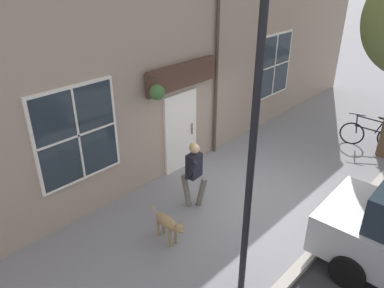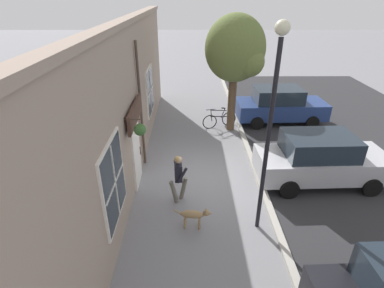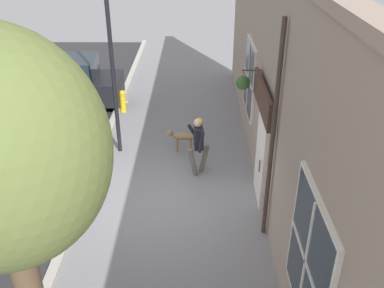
{
  "view_description": "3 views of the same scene",
  "coord_description": "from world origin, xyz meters",
  "px_view_note": "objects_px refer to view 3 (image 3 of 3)",
  "views": [
    {
      "loc": [
        4.04,
        -6.41,
        5.14
      ],
      "look_at": [
        -0.81,
        -1.31,
        1.54
      ],
      "focal_mm": 35.0,
      "sensor_mm": 36.0,
      "label": 1
    },
    {
      "loc": [
        -0.39,
        -8.93,
        5.9
      ],
      "look_at": [
        -0.33,
        0.02,
        1.31
      ],
      "focal_mm": 28.0,
      "sensor_mm": 36.0,
      "label": 2
    },
    {
      "loc": [
        -0.66,
        8.13,
        6.01
      ],
      "look_at": [
        -0.59,
        -0.66,
        1.22
      ],
      "focal_mm": 40.0,
      "sensor_mm": 36.0,
      "label": 3
    }
  ],
  "objects_px": {
    "street_lamp": "(109,28)",
    "fire_hydrant": "(123,101)",
    "pedestrian_walking": "(198,142)",
    "parked_car_nearest_curb": "(59,83)",
    "dog_on_leash": "(182,136)"
  },
  "relations": [
    {
      "from": "street_lamp",
      "to": "parked_car_nearest_curb",
      "type": "bearing_deg",
      "value": -51.07
    },
    {
      "from": "parked_car_nearest_curb",
      "to": "fire_hydrant",
      "type": "relative_size",
      "value": 5.66
    },
    {
      "from": "street_lamp",
      "to": "fire_hydrant",
      "type": "bearing_deg",
      "value": -83.48
    },
    {
      "from": "street_lamp",
      "to": "fire_hydrant",
      "type": "distance_m",
      "value": 4.11
    },
    {
      "from": "dog_on_leash",
      "to": "parked_car_nearest_curb",
      "type": "distance_m",
      "value": 5.25
    },
    {
      "from": "dog_on_leash",
      "to": "pedestrian_walking",
      "type": "bearing_deg",
      "value": 110.67
    },
    {
      "from": "dog_on_leash",
      "to": "street_lamp",
      "type": "relative_size",
      "value": 0.2
    },
    {
      "from": "dog_on_leash",
      "to": "parked_car_nearest_curb",
      "type": "height_order",
      "value": "parked_car_nearest_curb"
    },
    {
      "from": "street_lamp",
      "to": "pedestrian_walking",
      "type": "bearing_deg",
      "value": 151.87
    },
    {
      "from": "pedestrian_walking",
      "to": "street_lamp",
      "type": "distance_m",
      "value": 3.58
    },
    {
      "from": "parked_car_nearest_curb",
      "to": "fire_hydrant",
      "type": "distance_m",
      "value": 2.26
    },
    {
      "from": "pedestrian_walking",
      "to": "dog_on_leash",
      "type": "xyz_separation_m",
      "value": [
        0.46,
        -1.23,
        -0.5
      ]
    },
    {
      "from": "parked_car_nearest_curb",
      "to": "street_lamp",
      "type": "distance_m",
      "value": 4.73
    },
    {
      "from": "dog_on_leash",
      "to": "fire_hydrant",
      "type": "distance_m",
      "value": 3.39
    },
    {
      "from": "street_lamp",
      "to": "fire_hydrant",
      "type": "height_order",
      "value": "street_lamp"
    }
  ]
}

